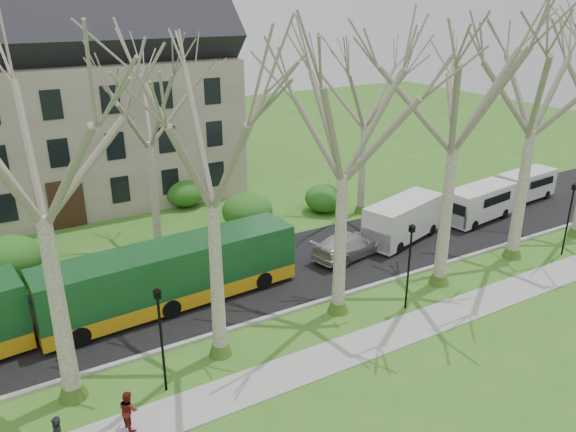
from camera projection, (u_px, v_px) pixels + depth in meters
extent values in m
plane|color=#336A1E|center=(288.00, 333.00, 25.12)|extent=(120.00, 120.00, 0.00)
cube|color=gray|center=(319.00, 362.00, 23.10)|extent=(70.00, 2.00, 0.06)
cube|color=black|center=(235.00, 282.00, 29.52)|extent=(80.00, 8.00, 0.06)
cube|color=#A5A39E|center=(272.00, 316.00, 26.30)|extent=(80.00, 0.25, 0.14)
cube|color=gray|center=(44.00, 134.00, 39.75)|extent=(26.00, 12.00, 10.00)
cylinder|color=black|center=(162.00, 346.00, 20.75)|extent=(0.10, 0.10, 4.00)
cube|color=black|center=(157.00, 294.00, 19.97)|extent=(0.22, 0.22, 0.30)
cylinder|color=black|center=(408.00, 271.00, 26.42)|extent=(0.10, 0.10, 4.00)
cube|color=black|center=(412.00, 229.00, 25.64)|extent=(0.22, 0.22, 0.30)
cylinder|color=black|center=(568.00, 223.00, 32.09)|extent=(0.10, 0.10, 4.00)
cube|color=black|center=(575.00, 187.00, 31.31)|extent=(0.22, 0.22, 0.30)
ellipsoid|color=#2C5819|center=(11.00, 261.00, 29.67)|extent=(2.60, 2.60, 2.00)
ellipsoid|color=#2C5819|center=(247.00, 213.00, 36.29)|extent=(2.60, 2.60, 2.00)
ellipsoid|color=#2C5819|center=(324.00, 198.00, 39.12)|extent=(2.60, 2.60, 2.00)
ellipsoid|color=#2C5819|center=(185.00, 193.00, 40.16)|extent=(2.60, 2.60, 2.00)
imported|color=silver|center=(350.00, 245.00, 32.23)|extent=(5.22, 2.93, 1.43)
imported|color=#5B1514|center=(129.00, 410.00, 19.28)|extent=(0.67, 0.80, 1.47)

